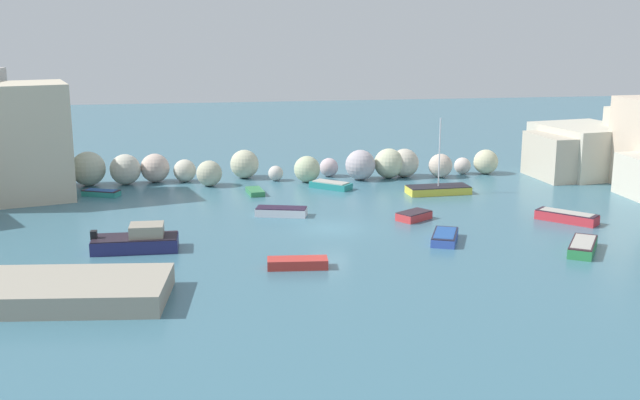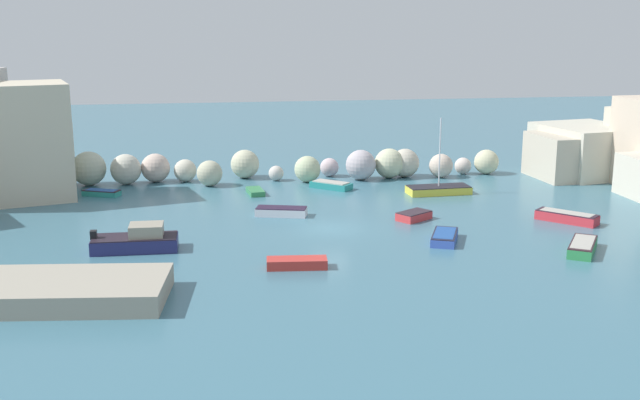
# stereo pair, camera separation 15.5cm
# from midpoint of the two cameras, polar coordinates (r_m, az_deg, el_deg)

# --- Properties ---
(cove_water) EXTENTS (160.00, 160.00, 0.00)m
(cove_water) POSITION_cam_midpoint_polar(r_m,az_deg,el_deg) (50.81, 0.63, -2.10)
(cove_water) COLOR #3E6E81
(cove_water) RESTS_ON ground
(cliff_headland_right) EXTENTS (16.91, 16.60, 7.18)m
(cliff_headland_right) POSITION_cam_midpoint_polar(r_m,az_deg,el_deg) (70.87, 22.23, 3.42)
(cliff_headland_right) COLOR beige
(cliff_headland_right) RESTS_ON ground
(rock_breakwater) EXTENTS (37.30, 5.04, 2.78)m
(rock_breakwater) POSITION_cam_midpoint_polar(r_m,az_deg,el_deg) (65.81, -3.41, 2.43)
(rock_breakwater) COLOR beige
(rock_breakwater) RESTS_ON ground
(stone_dock) EXTENTS (9.97, 6.14, 1.07)m
(stone_dock) POSITION_cam_midpoint_polar(r_m,az_deg,el_deg) (39.79, -17.94, -6.30)
(stone_dock) COLOR #A09786
(stone_dock) RESTS_ON ground
(moored_boat_0) EXTENTS (2.58, 3.58, 0.56)m
(moored_boat_0) POSITION_cam_midpoint_polar(r_m,az_deg,el_deg) (48.46, 8.98, -2.66)
(moored_boat_0) COLOR #3A57B8
(moored_boat_0) RESTS_ON cove_water
(moored_boat_1) EXTENTS (4.95, 2.14, 5.92)m
(moored_boat_1) POSITION_cam_midpoint_polar(r_m,az_deg,el_deg) (61.54, 8.53, 0.77)
(moored_boat_1) COLOR yellow
(moored_boat_1) RESTS_ON cove_water
(moored_boat_2) EXTENTS (5.01, 2.17, 1.56)m
(moored_boat_2) POSITION_cam_midpoint_polar(r_m,az_deg,el_deg) (47.23, -13.23, -2.89)
(moored_boat_2) COLOR navy
(moored_boat_2) RESTS_ON cove_water
(moored_boat_3) EXTENTS (3.39, 1.48, 0.54)m
(moored_boat_3) POSITION_cam_midpoint_polar(r_m,az_deg,el_deg) (42.90, -1.75, -4.62)
(moored_boat_3) COLOR red
(moored_boat_3) RESTS_ON cove_water
(moored_boat_4) EXTENTS (3.71, 2.19, 0.60)m
(moored_boat_4) POSITION_cam_midpoint_polar(r_m,az_deg,el_deg) (54.13, -2.91, -0.84)
(moored_boat_4) COLOR silver
(moored_boat_4) RESTS_ON cove_water
(moored_boat_5) EXTENTS (3.03, 2.08, 0.47)m
(moored_boat_5) POSITION_cam_midpoint_polar(r_m,az_deg,el_deg) (62.43, -15.71, 0.51)
(moored_boat_5) COLOR teal
(moored_boat_5) RESTS_ON cove_water
(moored_boat_6) EXTENTS (3.67, 3.82, 0.68)m
(moored_boat_6) POSITION_cam_midpoint_polar(r_m,az_deg,el_deg) (54.97, 17.44, -1.16)
(moored_boat_6) COLOR red
(moored_boat_6) RESTS_ON cove_water
(moored_boat_7) EXTENTS (1.37, 2.52, 0.39)m
(moored_boat_7) POSITION_cam_midpoint_polar(r_m,az_deg,el_deg) (60.97, -4.82, 0.61)
(moored_boat_7) COLOR #34844D
(moored_boat_7) RESTS_ON cove_water
(moored_boat_8) EXTENTS (3.38, 3.20, 0.57)m
(moored_boat_8) POSITION_cam_midpoint_polar(r_m,az_deg,el_deg) (62.75, 0.72, 1.09)
(moored_boat_8) COLOR teal
(moored_boat_8) RESTS_ON cove_water
(moored_boat_9) EXTENTS (2.67, 2.42, 0.57)m
(moored_boat_9) POSITION_cam_midpoint_polar(r_m,az_deg,el_deg) (53.37, 6.77, -1.14)
(moored_boat_9) COLOR #D03638
(moored_boat_9) RESTS_ON cove_water
(moored_boat_10) EXTENTS (3.19, 3.91, 0.64)m
(moored_boat_10) POSITION_cam_midpoint_polar(r_m,az_deg,el_deg) (48.24, 18.50, -3.21)
(moored_boat_10) COLOR #308C4A
(moored_boat_10) RESTS_ON cove_water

